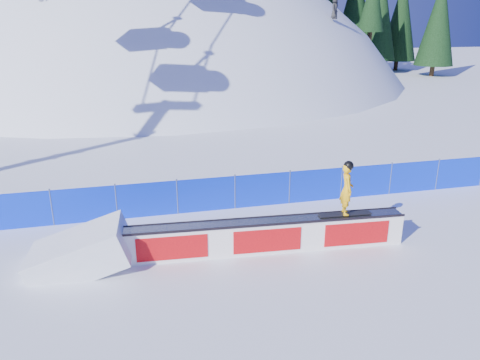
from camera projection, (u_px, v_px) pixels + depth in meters
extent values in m
plane|color=white|center=(236.00, 277.00, 12.09)|extent=(160.00, 160.00, 0.00)
sphere|color=white|center=(158.00, 229.00, 56.58)|extent=(64.00, 64.00, 64.00)
cylinder|color=#372516|center=(353.00, 25.00, 51.11)|extent=(0.50, 0.50, 1.40)
cylinder|color=#372516|center=(327.00, 21.00, 56.67)|extent=(0.50, 0.50, 1.40)
cylinder|color=#372516|center=(374.00, 60.00, 53.98)|extent=(0.50, 0.50, 1.40)
cone|color=black|center=(378.00, 12.00, 52.25)|extent=(4.06, 4.06, 9.22)
cylinder|color=#372516|center=(360.00, 64.00, 59.28)|extent=(0.50, 0.50, 1.40)
cone|color=black|center=(363.00, 25.00, 57.73)|extent=(3.56, 3.56, 8.10)
cylinder|color=#372516|center=(379.00, 65.00, 58.43)|extent=(0.50, 0.50, 1.40)
cone|color=black|center=(382.00, 31.00, 57.08)|extent=(3.04, 3.04, 6.92)
cylinder|color=#372516|center=(409.00, 68.00, 54.50)|extent=(0.50, 0.50, 1.40)
cone|color=black|center=(415.00, 19.00, 52.70)|extent=(4.25, 4.25, 9.66)
cylinder|color=#372516|center=(415.00, 69.00, 53.90)|extent=(0.50, 0.50, 1.40)
cone|color=black|center=(421.00, 18.00, 52.07)|extent=(4.33, 4.33, 9.84)
cube|color=#082EE4|center=(207.00, 195.00, 16.01)|extent=(22.00, 0.03, 1.20)
cylinder|color=#425178|center=(52.00, 207.00, 14.89)|extent=(0.05, 0.05, 1.30)
cylinder|color=#425178|center=(116.00, 201.00, 15.33)|extent=(0.05, 0.05, 1.30)
cylinder|color=#425178|center=(177.00, 196.00, 15.77)|extent=(0.05, 0.05, 1.30)
cylinder|color=#425178|center=(235.00, 191.00, 16.22)|extent=(0.05, 0.05, 1.30)
cylinder|color=#425178|center=(290.00, 186.00, 16.66)|extent=(0.05, 0.05, 1.30)
cylinder|color=#425178|center=(341.00, 182.00, 17.10)|extent=(0.05, 0.05, 1.30)
cylinder|color=#425178|center=(391.00, 178.00, 17.54)|extent=(0.05, 0.05, 1.30)
cylinder|color=#425178|center=(437.00, 174.00, 17.98)|extent=(0.05, 0.05, 1.30)
cube|color=white|center=(265.00, 237.00, 13.30)|extent=(8.14, 1.06, 0.91)
cube|color=#9598A2|center=(266.00, 221.00, 13.14)|extent=(8.06, 1.08, 0.04)
cube|color=black|center=(268.00, 225.00, 12.89)|extent=(8.11, 0.58, 0.06)
cube|color=black|center=(264.00, 217.00, 13.39)|extent=(8.11, 0.58, 0.06)
cube|color=red|center=(267.00, 241.00, 13.05)|extent=(7.70, 0.54, 0.69)
cube|color=red|center=(263.00, 233.00, 13.55)|extent=(7.70, 0.54, 0.69)
cube|color=black|center=(345.00, 214.00, 13.49)|extent=(1.56, 0.38, 0.03)
imported|color=yellow|center=(347.00, 189.00, 13.24)|extent=(0.46, 0.61, 1.50)
sphere|color=black|center=(349.00, 166.00, 13.01)|extent=(0.28, 0.28, 0.28)
imported|color=#242424|center=(335.00, 8.00, 37.31)|extent=(0.93, 0.95, 1.65)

